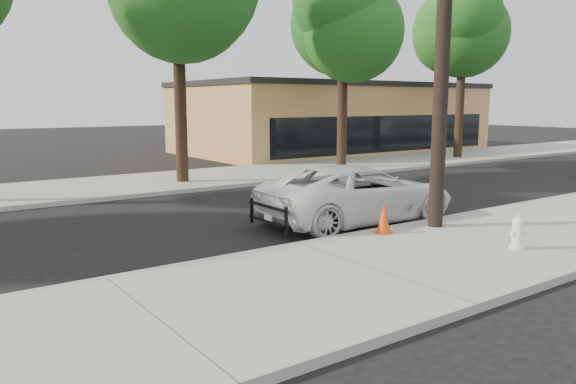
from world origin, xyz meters
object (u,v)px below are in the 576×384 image
object	(u,v)px
traffic_cone	(384,219)
utility_pole	(444,27)
police_cruiser	(358,194)
fire_hydrant	(518,233)

from	to	relation	value
traffic_cone	utility_pole	bearing A→B (deg)	-7.55
police_cruiser	fire_hydrant	xyz separation A→B (m)	(0.40, -4.26, -0.27)
utility_pole	police_cruiser	size ratio (longest dim) A/B	1.70
traffic_cone	police_cruiser	bearing A→B (deg)	65.05
utility_pole	fire_hydrant	xyz separation A→B (m)	(-0.30, -2.33, -4.24)
police_cruiser	traffic_cone	world-z (taller)	police_cruiser
police_cruiser	traffic_cone	xyz separation A→B (m)	(-0.81, -1.73, -0.26)
police_cruiser	fire_hydrant	world-z (taller)	police_cruiser
utility_pole	traffic_cone	size ratio (longest dim) A/B	13.26
traffic_cone	fire_hydrant	bearing A→B (deg)	-64.48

